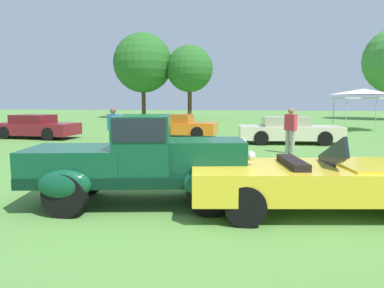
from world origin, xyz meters
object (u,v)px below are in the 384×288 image
spectator_by_row (290,129)px  feature_pickup_truck (140,160)px  neighbor_convertible (323,179)px  spectator_between_cars (113,129)px  show_car_orange (176,126)px  canopy_tent_left_field (363,93)px  show_car_burgundy (36,127)px  show_car_cream (289,130)px

spectator_by_row → feature_pickup_truck: bearing=-119.2°
neighbor_convertible → spectator_by_row: size_ratio=2.79×
spectator_between_cars → show_car_orange: bearing=76.0°
spectator_between_cars → canopy_tent_left_field: canopy_tent_left_field is taller
neighbor_convertible → spectator_between_cars: size_ratio=2.79×
show_car_burgundy → spectator_by_row: 12.88m
neighbor_convertible → spectator_by_row: (0.49, 6.91, 0.33)m
show_car_cream → spectator_by_row: (-0.40, -3.06, 0.31)m
show_car_orange → spectator_by_row: size_ratio=2.58×
spectator_between_cars → spectator_by_row: bearing=5.6°
show_car_burgundy → spectator_between_cars: bearing=-37.2°
show_car_burgundy → show_car_orange: bearing=10.7°
neighbor_convertible → show_car_burgundy: bearing=138.1°
spectator_by_row → canopy_tent_left_field: size_ratio=0.54×
feature_pickup_truck → spectator_between_cars: feature_pickup_truck is taller
feature_pickup_truck → spectator_between_cars: (-2.74, 6.22, 0.05)m
show_car_burgundy → canopy_tent_left_field: bearing=21.1°
neighbor_convertible → show_car_cream: (0.89, 9.97, 0.02)m
neighbor_convertible → spectator_by_row: 6.93m
show_car_cream → spectator_between_cars: spectator_between_cars is taller
show_car_burgundy → feature_pickup_truck: bearing=-51.3°
show_car_burgundy → show_car_orange: size_ratio=1.03×
spectator_between_cars → spectator_by_row: same height
show_car_orange → show_car_burgundy: bearing=-169.3°
feature_pickup_truck → canopy_tent_left_field: canopy_tent_left_field is taller
neighbor_convertible → show_car_burgundy: 15.91m
feature_pickup_truck → show_car_cream: bearing=66.9°
neighbor_convertible → canopy_tent_left_field: (6.73, 17.78, 1.84)m
show_car_orange → show_car_cream: bearing=-19.9°
show_car_burgundy → show_car_orange: 7.31m
spectator_between_cars → spectator_by_row: 6.61m
show_car_burgundy → show_car_orange: same height
feature_pickup_truck → show_car_burgundy: feature_pickup_truck is taller
feature_pickup_truck → neighbor_convertible: 3.37m
show_car_cream → spectator_by_row: 3.11m
neighbor_convertible → show_car_orange: size_ratio=1.08×
neighbor_convertible → show_car_cream: 10.01m
show_car_burgundy → show_car_orange: (7.18, 1.35, -0.00)m
show_car_cream → canopy_tent_left_field: (5.84, 7.81, 1.82)m
canopy_tent_left_field → show_car_cream: bearing=-126.8°
show_car_burgundy → show_car_cream: (12.73, -0.65, 0.00)m
feature_pickup_truck → spectator_between_cars: bearing=113.7°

